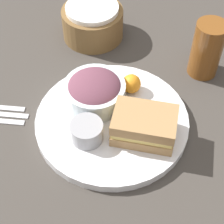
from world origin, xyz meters
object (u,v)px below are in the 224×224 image
bread_basket (93,22)px  dressing_cup (87,131)px  salad_bowl (95,91)px  plate (112,121)px  sandwich (144,125)px  drink_glass (207,49)px

bread_basket → dressing_cup: bearing=-71.0°
salad_bowl → bread_basket: (-0.09, 0.22, -0.01)m
plate → bread_basket: bread_basket is taller
sandwich → dressing_cup: (-0.10, -0.04, -0.01)m
dressing_cup → drink_glass: bearing=57.7°
sandwich → drink_glass: bearing=72.4°
sandwich → drink_glass: 0.25m
plate → drink_glass: bearing=56.1°
salad_bowl → drink_glass: drink_glass is taller
plate → dressing_cup: size_ratio=4.92×
salad_bowl → drink_glass: (0.20, 0.18, 0.02)m
plate → salad_bowl: (-0.05, 0.04, 0.04)m
salad_bowl → dressing_cup: salad_bowl is taller
plate → dressing_cup: dressing_cup is taller
sandwich → dressing_cup: bearing=-157.0°
bread_basket → sandwich: bearing=-52.5°
plate → sandwich: 0.08m
dressing_cup → salad_bowl: bearing=101.7°
sandwich → salad_bowl: bearing=156.3°
drink_glass → salad_bowl: bearing=-137.0°
plate → salad_bowl: salad_bowl is taller
sandwich → bread_basket: 0.35m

